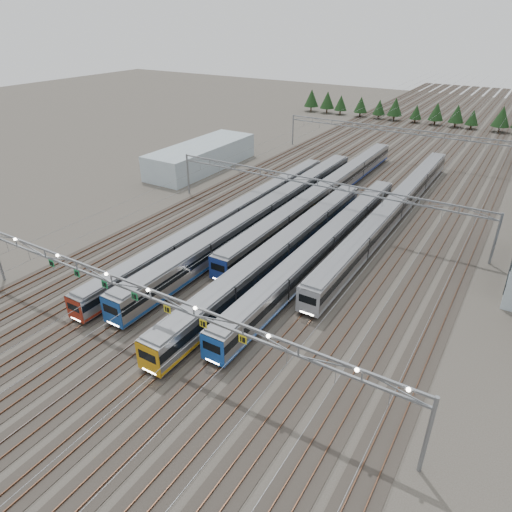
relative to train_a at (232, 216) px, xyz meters
The scene contains 13 objects.
ground 33.00m from the train_a, 70.03° to the right, with size 400.00×400.00×0.00m, color #47423A.
track_bed 69.95m from the train_a, 80.74° to the left, with size 54.00×260.00×5.42m.
train_a is the anchor object (origin of this frame).
train_b 5.32m from the train_a, 32.09° to the left, with size 3.18×67.60×4.15m.
train_c 19.91m from the train_a, 63.12° to the left, with size 3.02×68.70×3.93m.
train_d 15.67m from the train_a, 30.50° to the right, with size 3.08×53.27×4.02m.
train_e 18.17m from the train_a, ahead, with size 2.98×55.30×3.88m.
train_f 27.98m from the train_a, 36.46° to the left, with size 3.07×67.92×4.00m.
gantry_near 33.43m from the train_a, 70.18° to the right, with size 56.36×0.61×8.08m.
gantry_mid 15.08m from the train_a, 38.77° to the left, with size 56.36×0.36×8.00m.
gantry_far 55.37m from the train_a, 78.24° to the left, with size 56.36×0.36×8.00m.
west_shed 34.51m from the train_a, 136.09° to the left, with size 10.00×30.00×5.52m, color #A0B2BF.
treeline 99.96m from the train_a, 85.87° to the left, with size 87.50×5.60×7.02m.
Camera 1 is at (29.51, -27.41, 32.54)m, focal length 32.00 mm.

